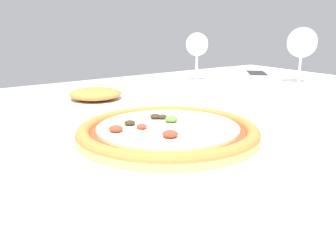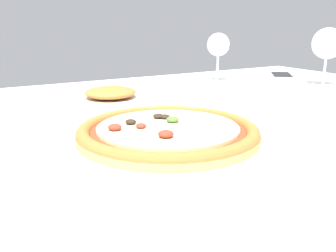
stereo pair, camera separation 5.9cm
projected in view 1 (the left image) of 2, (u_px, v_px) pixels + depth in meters
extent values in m
cube|color=brown|center=(201.00, 117.00, 0.86)|extent=(1.35, 0.93, 0.04)
cube|color=white|center=(201.00, 108.00, 0.86)|extent=(1.45, 1.03, 0.01)
cylinder|color=brown|center=(247.00, 159.00, 1.62)|extent=(0.06, 0.06, 0.69)
cylinder|color=white|center=(168.00, 141.00, 0.60)|extent=(0.31, 0.31, 0.01)
cylinder|color=tan|center=(168.00, 134.00, 0.60)|extent=(0.29, 0.29, 0.01)
torus|color=#A3662D|center=(168.00, 131.00, 0.59)|extent=(0.29, 0.29, 0.02)
cylinder|color=#BC381E|center=(168.00, 130.00, 0.59)|extent=(0.25, 0.25, 0.00)
cylinder|color=beige|center=(168.00, 128.00, 0.59)|extent=(0.23, 0.23, 0.00)
ellipsoid|color=#A83323|center=(170.00, 134.00, 0.53)|extent=(0.02, 0.02, 0.01)
ellipsoid|color=#A83323|center=(142.00, 126.00, 0.58)|extent=(0.02, 0.02, 0.01)
ellipsoid|color=#4C7A33|center=(171.00, 119.00, 0.61)|extent=(0.02, 0.02, 0.01)
ellipsoid|color=#2D2319|center=(155.00, 116.00, 0.64)|extent=(0.02, 0.02, 0.01)
ellipsoid|color=#A83323|center=(116.00, 129.00, 0.56)|extent=(0.02, 0.02, 0.01)
ellipsoid|color=#2D2319|center=(162.00, 117.00, 0.63)|extent=(0.02, 0.02, 0.01)
ellipsoid|color=#2D2319|center=(130.00, 123.00, 0.60)|extent=(0.02, 0.02, 0.01)
cylinder|color=silver|center=(298.00, 83.00, 1.17)|extent=(0.07, 0.07, 0.00)
cylinder|color=silver|center=(300.00, 69.00, 1.16)|extent=(0.01, 0.01, 0.08)
sphere|color=silver|center=(302.00, 42.00, 1.13)|extent=(0.09, 0.09, 0.09)
cylinder|color=silver|center=(196.00, 81.00, 1.21)|extent=(0.07, 0.07, 0.00)
cylinder|color=silver|center=(197.00, 67.00, 1.20)|extent=(0.01, 0.01, 0.08)
sphere|color=silver|center=(197.00, 44.00, 1.18)|extent=(0.07, 0.07, 0.07)
cube|color=white|center=(257.00, 74.00, 1.34)|extent=(0.15, 0.16, 0.01)
cube|color=black|center=(257.00, 73.00, 1.33)|extent=(0.13, 0.14, 0.00)
cylinder|color=white|center=(96.00, 101.00, 0.89)|extent=(0.21, 0.21, 0.01)
ellipsoid|color=#BC662D|center=(96.00, 94.00, 0.89)|extent=(0.12, 0.12, 0.03)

